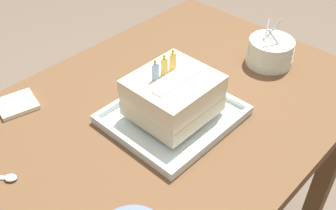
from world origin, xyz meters
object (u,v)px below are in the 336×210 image
bowl_stack (270,52)px  napkin_pile (17,104)px  foil_tray (173,116)px  birthday_cake (173,95)px

bowl_stack → napkin_pile: size_ratio=1.20×
bowl_stack → foil_tray: bearing=174.2°
foil_tray → bowl_stack: bowl_stack is taller
foil_tray → napkin_pile: foil_tray is taller
foil_tray → napkin_pile: (-0.25, 0.34, -0.00)m
napkin_pile → bowl_stack: bearing=-30.5°
birthday_cake → bowl_stack: size_ratio=1.41×
foil_tray → napkin_pile: bearing=126.5°
birthday_cake → bowl_stack: birthday_cake is taller
foil_tray → napkin_pile: size_ratio=2.68×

